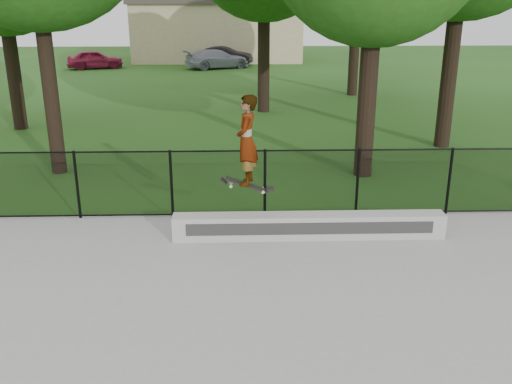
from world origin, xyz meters
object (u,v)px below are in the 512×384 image
car_b (225,56)px  skater_airborne (247,142)px  car_a (95,59)px  grind_ledge (309,226)px  car_c (217,59)px

car_b → skater_airborne: size_ratio=1.83×
car_b → car_a: bearing=115.6°
grind_ledge → car_b: (-2.29, 30.08, 0.32)m
car_c → skater_airborne: bearing=158.9°
car_b → car_c: bearing=-179.6°
grind_ledge → car_a: bearing=111.0°
grind_ledge → skater_airborne: skater_airborne is taller
car_b → car_c: (-0.44, -2.03, -0.01)m
car_b → skater_airborne: bearing=-165.3°
car_b → car_c: size_ratio=0.89×
car_a → skater_airborne: bearing=-178.9°
car_a → car_c: car_c is taller
car_b → skater_airborne: (1.07, -30.31, 1.45)m
car_b → skater_airborne: 30.36m
car_a → car_b: size_ratio=1.03×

